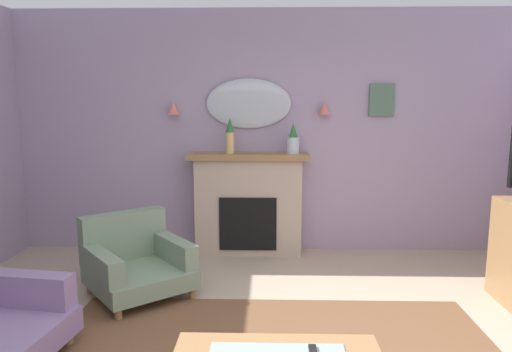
# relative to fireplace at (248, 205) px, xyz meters

# --- Properties ---
(wall_back) EXTENTS (6.85, 0.10, 2.76)m
(wall_back) POSITION_rel_fireplace_xyz_m (0.27, 0.22, 0.81)
(wall_back) COLOR #9E8CA8
(wall_back) RESTS_ON ground
(fireplace) EXTENTS (1.36, 0.36, 1.16)m
(fireplace) POSITION_rel_fireplace_xyz_m (0.00, 0.00, 0.00)
(fireplace) COLOR tan
(fireplace) RESTS_ON ground
(mantel_vase_left) EXTENTS (0.10, 0.10, 0.40)m
(mantel_vase_left) POSITION_rel_fireplace_xyz_m (-0.20, -0.03, 0.80)
(mantel_vase_left) COLOR tan
(mantel_vase_left) RESTS_ON fireplace
(mantel_vase_centre) EXTENTS (0.13, 0.13, 0.34)m
(mantel_vase_centre) POSITION_rel_fireplace_xyz_m (0.50, -0.03, 0.74)
(mantel_vase_centre) COLOR silver
(mantel_vase_centre) RESTS_ON fireplace
(wall_mirror) EXTENTS (0.96, 0.06, 0.56)m
(wall_mirror) POSITION_rel_fireplace_xyz_m (0.00, 0.14, 1.14)
(wall_mirror) COLOR #B2BCC6
(wall_sconce_left) EXTENTS (0.14, 0.14, 0.14)m
(wall_sconce_left) POSITION_rel_fireplace_xyz_m (-0.85, 0.09, 1.09)
(wall_sconce_left) COLOR #D17066
(wall_sconce_right) EXTENTS (0.14, 0.14, 0.14)m
(wall_sconce_right) POSITION_rel_fireplace_xyz_m (0.85, 0.09, 1.09)
(wall_sconce_right) COLOR #D17066
(framed_picture) EXTENTS (0.28, 0.03, 0.36)m
(framed_picture) POSITION_rel_fireplace_xyz_m (1.50, 0.15, 1.18)
(framed_picture) COLOR #4C6B56
(armchair_in_corner) EXTENTS (1.14, 1.14, 0.71)m
(armchair_in_corner) POSITION_rel_fireplace_xyz_m (-0.99, -1.16, -0.27)
(armchair_in_corner) COLOR gray
(armchair_in_corner) RESTS_ON ground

